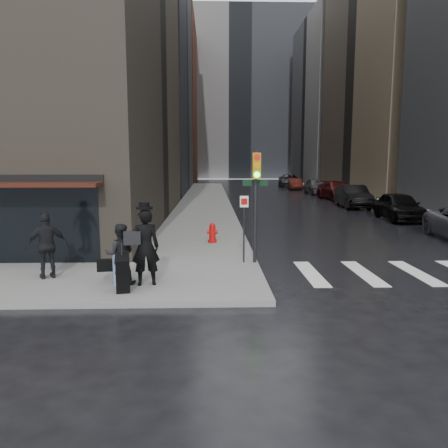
{
  "coord_description": "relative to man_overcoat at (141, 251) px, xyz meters",
  "views": [
    {
      "loc": [
        0.52,
        -11.66,
        3.34
      ],
      "look_at": [
        0.94,
        2.48,
        1.3
      ],
      "focal_mm": 35.0,
      "sensor_mm": 36.0,
      "label": 1
    }
  ],
  "objects": [
    {
      "name": "bldg_distant",
      "position": [
        7.29,
        78.7,
        14.93
      ],
      "size": [
        40.0,
        12.0,
        32.0
      ],
      "primitive_type": "cube",
      "color": "gray",
      "rests_on": "ground"
    },
    {
      "name": "fire_hydrant",
      "position": [
        1.85,
        6.04,
        -0.58
      ],
      "size": [
        0.43,
        0.34,
        0.78
      ],
      "rotation": [
        0.0,
        0.0,
        0.02
      ],
      "color": "#B40C0B",
      "rests_on": "ground"
    },
    {
      "name": "man_overcoat",
      "position": [
        0.0,
        0.0,
        0.0
      ],
      "size": [
        1.14,
        1.31,
        2.19
      ],
      "rotation": [
        0.0,
        0.0,
        3.36
      ],
      "color": "black",
      "rests_on": "ground"
    },
    {
      "name": "bldg_left_mid",
      "position": [
        -11.71,
        38.7,
        15.93
      ],
      "size": [
        22.0,
        24.0,
        34.0
      ],
      "primitive_type": "cube",
      "color": "gray",
      "rests_on": "ground"
    },
    {
      "name": "man_greycoat",
      "position": [
        -2.68,
        0.87,
        -0.01
      ],
      "size": [
        1.15,
        0.9,
        1.83
      ],
      "rotation": [
        0.0,
        0.0,
        3.64
      ],
      "color": "black",
      "rests_on": "ground"
    },
    {
      "name": "parked_car_5",
      "position": [
        11.74,
        40.45,
        -0.4
      ],
      "size": [
        1.75,
        4.18,
        1.34
      ],
      "primitive_type": "imported",
      "rotation": [
        0.0,
        0.0,
        -0.08
      ],
      "color": "#3B110B",
      "rests_on": "ground"
    },
    {
      "name": "man_jeans",
      "position": [
        -0.58,
        0.23,
        -0.12
      ],
      "size": [
        1.16,
        0.7,
        1.59
      ],
      "rotation": [
        0.0,
        0.0,
        3.27
      ],
      "color": "black",
      "rests_on": "ground"
    },
    {
      "name": "parked_car_4",
      "position": [
        12.6,
        33.7,
        -0.28
      ],
      "size": [
        1.98,
        4.69,
        1.58
      ],
      "primitive_type": "imported",
      "rotation": [
        0.0,
        0.0,
        0.02
      ],
      "color": "#404045",
      "rests_on": "ground"
    },
    {
      "name": "crosswalk",
      "position": [
        8.79,
        1.7,
        -1.07
      ],
      "size": [
        8.5,
        3.0,
        0.01
      ],
      "color": "silver",
      "rests_on": "ground"
    },
    {
      "name": "parked_car_2",
      "position": [
        12.07,
        20.2,
        -0.26
      ],
      "size": [
        2.01,
        5.04,
        1.63
      ],
      "primitive_type": "imported",
      "rotation": [
        0.0,
        0.0,
        -0.06
      ],
      "color": "black",
      "rests_on": "ground"
    },
    {
      "name": "bldg_left_far",
      "position": [
        -11.71,
        62.7,
        11.93
      ],
      "size": [
        22.0,
        20.0,
        26.0
      ],
      "primitive_type": "cube",
      "color": "brown",
      "rests_on": "ground"
    },
    {
      "name": "parked_car_3",
      "position": [
        12.8,
        26.95,
        -0.28
      ],
      "size": [
        2.75,
        5.66,
        1.59
      ],
      "primitive_type": "imported",
      "rotation": [
        0.0,
        0.0,
        0.1
      ],
      "color": "#3A0B0C",
      "rests_on": "ground"
    },
    {
      "name": "bldg_right_far",
      "position": [
        27.29,
        58.7,
        11.43
      ],
      "size": [
        22.0,
        20.0,
        25.0
      ],
      "primitive_type": "cube",
      "color": "gray",
      "rests_on": "ground"
    },
    {
      "name": "parked_car_1",
      "position": [
        12.51,
        13.45,
        -0.28
      ],
      "size": [
        2.2,
        4.79,
        1.59
      ],
      "primitive_type": "imported",
      "rotation": [
        0.0,
        0.0,
        -0.07
      ],
      "color": "black",
      "rests_on": "ground"
    },
    {
      "name": "ground",
      "position": [
        1.29,
        0.7,
        -1.07
      ],
      "size": [
        140.0,
        140.0,
        0.0
      ],
      "primitive_type": "plane",
      "color": "black",
      "rests_on": "ground"
    },
    {
      "name": "sidewalk_right",
      "position": [
        14.79,
        27.7,
        -1.0
      ],
      "size": [
        3.0,
        50.0,
        0.15
      ],
      "primitive_type": "cube",
      "color": "slate",
      "rests_on": "ground"
    },
    {
      "name": "traffic_light",
      "position": [
        3.16,
        2.52,
        1.36
      ],
      "size": [
        0.88,
        0.42,
        3.53
      ],
      "rotation": [
        0.0,
        0.0,
        0.04
      ],
      "color": "black",
      "rests_on": "ground"
    },
    {
      "name": "sidewalk_left",
      "position": [
        1.29,
        27.7,
        -1.0
      ],
      "size": [
        4.0,
        50.0,
        0.15
      ],
      "primitive_type": "cube",
      "color": "slate",
      "rests_on": "ground"
    },
    {
      "name": "parked_car_6",
      "position": [
        12.32,
        47.2,
        -0.25
      ],
      "size": [
        3.19,
        6.1,
        1.64
      ],
      "primitive_type": "imported",
      "rotation": [
        0.0,
        0.0,
        -0.08
      ],
      "color": "#3F3E43",
      "rests_on": "ground"
    }
  ]
}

